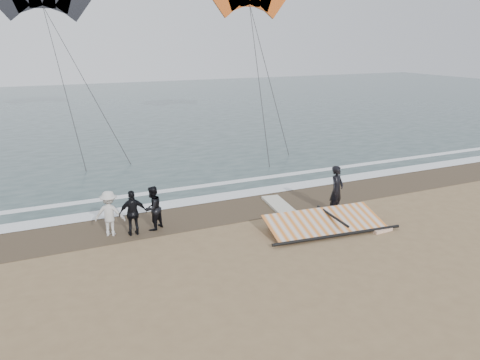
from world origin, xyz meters
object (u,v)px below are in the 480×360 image
(board_white, at_px, (359,219))
(sail_rig, at_px, (321,223))
(man_main, at_px, (337,190))
(board_cream, at_px, (281,207))

(board_white, xyz_separation_m, sail_rig, (-1.68, -0.08, 0.14))
(board_white, bearing_deg, sail_rig, 179.39)
(man_main, height_order, board_cream, man_main)
(board_white, xyz_separation_m, board_cream, (-1.92, 2.17, 0.00))
(man_main, bearing_deg, board_cream, 115.20)
(man_main, xyz_separation_m, board_cream, (-1.59, 1.23, -0.85))
(board_cream, relative_size, sail_rig, 0.57)
(board_cream, xyz_separation_m, sail_rig, (0.24, -2.25, 0.14))
(man_main, xyz_separation_m, board_white, (0.33, -0.94, -0.85))
(board_cream, bearing_deg, board_white, -40.45)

